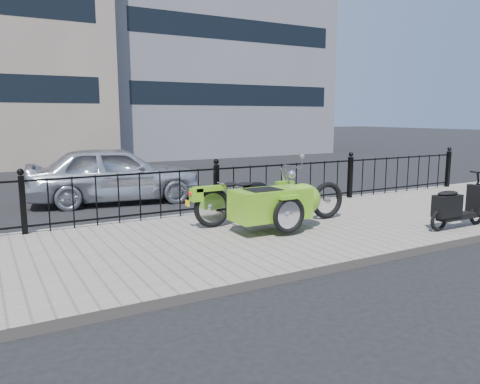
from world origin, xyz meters
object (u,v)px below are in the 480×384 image
sedan_car (115,174)px  scooter (456,207)px  motorcycle_sidecar (275,201)px  spare_tire (327,200)px

sedan_car → scooter: bearing=-135.5°
motorcycle_sidecar → spare_tire: size_ratio=3.28×
spare_tire → scooter: bearing=-50.1°
motorcycle_sidecar → scooter: size_ratio=1.64×
motorcycle_sidecar → scooter: bearing=-28.9°
motorcycle_sidecar → spare_tire: motorcycle_sidecar is taller
motorcycle_sidecar → spare_tire: bearing=8.2°
motorcycle_sidecar → scooter: 3.09m
scooter → sedan_car: size_ratio=0.35×
sedan_car → motorcycle_sidecar: bearing=-152.0°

